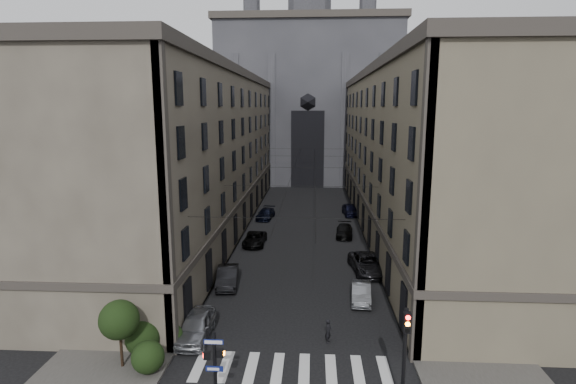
% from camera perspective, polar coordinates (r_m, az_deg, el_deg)
% --- Properties ---
extents(sidewalk_left, '(7.00, 80.00, 0.15)m').
position_cam_1_polar(sidewalk_left, '(57.08, -8.61, -4.10)').
color(sidewalk_left, '#383533').
rests_on(sidewalk_left, ground).
extents(sidewalk_right, '(7.00, 80.00, 0.15)m').
position_cam_1_polar(sidewalk_right, '(56.65, 12.72, -4.36)').
color(sidewalk_right, '#383533').
rests_on(sidewalk_right, ground).
extents(zebra_crossing, '(11.00, 3.20, 0.01)m').
position_cam_1_polar(zebra_crossing, '(27.19, 0.38, -21.52)').
color(zebra_crossing, beige).
rests_on(zebra_crossing, ground).
extents(building_left, '(13.60, 60.60, 18.85)m').
position_cam_1_polar(building_left, '(56.17, -11.82, 5.16)').
color(building_left, '#4D453B').
rests_on(building_left, ground).
extents(building_right, '(13.60, 60.60, 18.85)m').
position_cam_1_polar(building_right, '(55.61, 16.11, 4.92)').
color(building_right, brown).
rests_on(building_right, ground).
extents(gothic_tower, '(35.00, 23.00, 58.00)m').
position_cam_1_polar(gothic_tower, '(93.02, 2.65, 12.66)').
color(gothic_tower, '#2D2D33').
rests_on(gothic_tower, ground).
extents(pedestrian_signal_left, '(1.02, 0.38, 4.00)m').
position_cam_1_polar(pedestrian_signal_left, '(23.44, -9.30, -20.74)').
color(pedestrian_signal_left, black).
rests_on(pedestrian_signal_left, ground).
extents(traffic_light_right, '(0.34, 0.50, 5.20)m').
position_cam_1_polar(traffic_light_right, '(23.26, 14.65, -18.47)').
color(traffic_light_right, black).
rests_on(traffic_light_right, ground).
extents(shrub_cluster, '(3.90, 4.40, 3.90)m').
position_cam_1_polar(shrub_cluster, '(28.05, -18.54, -16.81)').
color(shrub_cluster, black).
rests_on(shrub_cluster, sidewalk_left).
extents(tram_wires, '(14.00, 60.00, 0.43)m').
position_cam_1_polar(tram_wires, '(54.12, 2.05, 2.95)').
color(tram_wires, black).
rests_on(tram_wires, ground).
extents(car_left_near, '(1.93, 4.79, 1.63)m').
position_cam_1_polar(car_left_near, '(30.35, -11.57, -16.34)').
color(car_left_near, gray).
rests_on(car_left_near, ground).
extents(car_left_midnear, '(2.17, 4.86, 1.55)m').
position_cam_1_polar(car_left_midnear, '(37.98, -7.70, -10.61)').
color(car_left_midnear, black).
rests_on(car_left_midnear, ground).
extents(car_left_midfar, '(2.27, 4.79, 1.32)m').
position_cam_1_polar(car_left_midfar, '(48.46, -4.25, -5.96)').
color(car_left_midfar, black).
rests_on(car_left_midfar, ground).
extents(car_left_far, '(2.46, 4.84, 1.35)m').
position_cam_1_polar(car_left_far, '(59.56, -2.86, -2.78)').
color(car_left_far, black).
rests_on(car_left_far, ground).
extents(car_right_near, '(1.75, 4.18, 1.34)m').
position_cam_1_polar(car_right_near, '(35.34, 9.27, -12.50)').
color(car_right_near, gray).
rests_on(car_right_near, ground).
extents(car_right_midnear, '(3.31, 5.97, 1.58)m').
position_cam_1_polar(car_right_midnear, '(41.14, 10.03, -8.97)').
color(car_right_midnear, black).
rests_on(car_right_midnear, ground).
extents(car_right_midfar, '(2.19, 4.66, 1.31)m').
position_cam_1_polar(car_right_midfar, '(51.79, 7.18, -4.93)').
color(car_right_midfar, black).
rests_on(car_right_midfar, ground).
extents(car_right_far, '(2.28, 4.77, 1.57)m').
position_cam_1_polar(car_right_far, '(61.83, 7.91, -2.26)').
color(car_right_far, black).
rests_on(car_right_far, ground).
extents(pedestrian, '(0.52, 0.65, 1.56)m').
position_cam_1_polar(pedestrian, '(29.39, 5.16, -17.18)').
color(pedestrian, black).
rests_on(pedestrian, ground).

